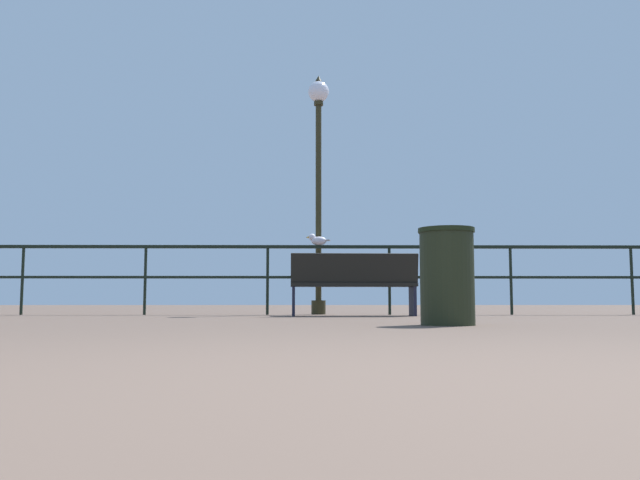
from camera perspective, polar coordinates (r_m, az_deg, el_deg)
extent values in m
plane|color=brown|center=(1.62, 7.75, -13.03)|extent=(60.00, 60.00, 0.00)
cube|color=black|center=(9.96, 0.76, -0.61)|extent=(20.66, 0.05, 0.05)
cube|color=black|center=(9.93, 0.76, -3.31)|extent=(20.66, 0.04, 0.04)
cylinder|color=black|center=(10.88, -24.83, -3.27)|extent=(0.04, 0.04, 1.04)
cylinder|color=black|center=(10.26, -15.20, -3.48)|extent=(0.04, 0.04, 1.04)
cylinder|color=black|center=(9.95, -4.66, -3.60)|extent=(0.04, 0.04, 1.04)
cylinder|color=black|center=(9.99, 6.16, -3.60)|extent=(0.04, 0.04, 1.04)
cylinder|color=black|center=(10.38, 16.53, -3.47)|extent=(0.04, 0.04, 1.04)
cylinder|color=black|center=(11.08, 25.87, -3.26)|extent=(0.04, 0.04, 1.04)
cube|color=black|center=(9.14, 2.96, -3.98)|extent=(1.78, 0.51, 0.05)
cube|color=black|center=(8.95, 3.08, -2.57)|extent=(1.77, 0.19, 0.44)
cube|color=black|center=(9.26, 8.20, -5.31)|extent=(0.05, 0.40, 0.44)
cube|color=black|center=(9.44, 7.97, -3.13)|extent=(0.05, 0.31, 0.04)
cube|color=black|center=(9.10, -2.36, -5.36)|extent=(0.05, 0.40, 0.44)
cube|color=black|center=(9.28, -2.35, -3.14)|extent=(0.05, 0.31, 0.04)
cylinder|color=#2D2A16|center=(10.22, -0.13, -5.98)|extent=(0.23, 0.23, 0.22)
cylinder|color=#2D2A16|center=(10.34, -0.13, 3.42)|extent=(0.09, 0.09, 3.16)
cylinder|color=#2D2A16|center=(10.70, -0.13, 11.97)|extent=(0.15, 0.15, 0.06)
sphere|color=white|center=(10.76, -0.13, 12.98)|extent=(0.34, 0.34, 0.34)
cone|color=#2D2A16|center=(10.83, -0.13, 14.08)|extent=(0.11, 0.11, 0.10)
ellipsoid|color=silver|center=(9.96, -0.10, -0.08)|extent=(0.28, 0.21, 0.13)
ellipsoid|color=gray|center=(9.96, -0.10, 0.04)|extent=(0.24, 0.17, 0.05)
sphere|color=silver|center=(10.00, -0.70, 0.25)|extent=(0.11, 0.11, 0.11)
cone|color=gold|center=(10.02, -1.11, 0.24)|extent=(0.06, 0.06, 0.04)
cube|color=gray|center=(9.93, 0.64, -0.02)|extent=(0.10, 0.08, 0.02)
cylinder|color=black|center=(5.84, 11.17, -3.37)|extent=(0.48, 0.48, 0.82)
cylinder|color=black|center=(5.87, 11.10, 0.83)|extent=(0.50, 0.50, 0.04)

